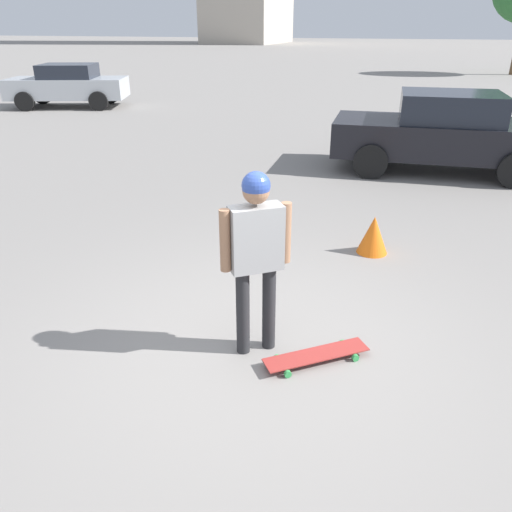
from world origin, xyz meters
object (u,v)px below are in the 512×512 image
person (256,245)px  car_parked_near (442,132)px  skateboard (316,355)px  car_parked_far (68,85)px  traffic_cone (373,235)px

person → car_parked_near: bearing=40.3°
skateboard → car_parked_far: bearing=-84.5°
person → skateboard: bearing=-38.6°
person → car_parked_near: 7.19m
car_parked_far → traffic_cone: size_ratio=8.81×
car_parked_far → traffic_cone: car_parked_far is taller
skateboard → traffic_cone: (-2.53, 0.19, 0.19)m
person → skateboard: size_ratio=1.90×
person → car_parked_far: person is taller
traffic_cone → skateboard: bearing=-4.2°
car_parked_far → skateboard: bearing=113.5°
person → car_parked_far: 16.23m
skateboard → traffic_cone: size_ratio=1.77×
person → car_parked_far: size_ratio=0.38×
person → skateboard: (0.01, 0.57, -0.98)m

